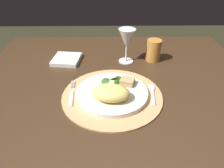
{
  "coord_description": "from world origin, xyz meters",
  "views": [
    {
      "loc": [
        -0.03,
        -0.66,
        1.22
      ],
      "look_at": [
        -0.02,
        0.01,
        0.77
      ],
      "focal_mm": 33.57,
      "sensor_mm": 36.0,
      "label": 1
    }
  ],
  "objects": [
    {
      "name": "wine_glass",
      "position": [
        0.05,
        0.23,
        0.86
      ],
      "size": [
        0.08,
        0.08,
        0.16
      ],
      "color": "silver",
      "rests_on": "dining_table"
    },
    {
      "name": "placemat",
      "position": [
        -0.02,
        -0.04,
        0.76
      ],
      "size": [
        0.37,
        0.37,
        0.01
      ],
      "primitive_type": "cylinder",
      "color": "tan",
      "rests_on": "dining_table"
    },
    {
      "name": "pasta_serving",
      "position": [
        -0.02,
        -0.09,
        0.8
      ],
      "size": [
        0.14,
        0.1,
        0.05
      ],
      "primitive_type": "ellipsoid",
      "rotation": [
        0.0,
        0.0,
        6.16
      ],
      "color": "#EDD368",
      "rests_on": "dinner_plate"
    },
    {
      "name": "salad_greens",
      "position": [
        -0.02,
        0.0,
        0.79
      ],
      "size": [
        0.09,
        0.09,
        0.03
      ],
      "color": "#327A24",
      "rests_on": "dinner_plate"
    },
    {
      "name": "fork",
      "position": [
        -0.16,
        -0.04,
        0.76
      ],
      "size": [
        0.03,
        0.16,
        0.0
      ],
      "color": "silver",
      "rests_on": "placemat"
    },
    {
      "name": "bread_piece",
      "position": [
        0.04,
        -0.0,
        0.79
      ],
      "size": [
        0.06,
        0.06,
        0.02
      ],
      "primitive_type": "cube",
      "rotation": [
        0.0,
        0.0,
        5.91
      ],
      "color": "tan",
      "rests_on": "dinner_plate"
    },
    {
      "name": "dinner_plate",
      "position": [
        -0.02,
        -0.04,
        0.77
      ],
      "size": [
        0.26,
        0.26,
        0.02
      ],
      "primitive_type": "cylinder",
      "color": "silver",
      "rests_on": "placemat"
    },
    {
      "name": "napkin",
      "position": [
        -0.23,
        0.23,
        0.76
      ],
      "size": [
        0.14,
        0.14,
        0.02
      ],
      "primitive_type": "cube",
      "rotation": [
        0.0,
        0.0,
        -0.12
      ],
      "color": "white",
      "rests_on": "dining_table"
    },
    {
      "name": "spoon",
      "position": [
        0.13,
        -0.02,
        0.76
      ],
      "size": [
        0.03,
        0.13,
        0.01
      ],
      "color": "silver",
      "rests_on": "placemat"
    },
    {
      "name": "dining_table",
      "position": [
        0.0,
        0.0,
        0.65
      ],
      "size": [
        1.17,
        1.08,
        0.75
      ],
      "color": "#3D2918",
      "rests_on": "ground"
    },
    {
      "name": "amber_tumbler",
      "position": [
        0.18,
        0.24,
        0.8
      ],
      "size": [
        0.07,
        0.07,
        0.1
      ],
      "primitive_type": "cylinder",
      "color": "#C88236",
      "rests_on": "dining_table"
    }
  ]
}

